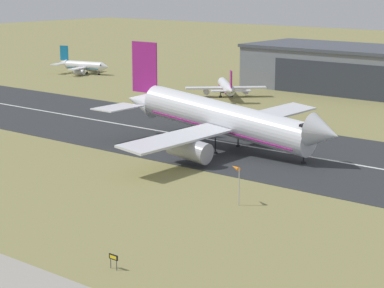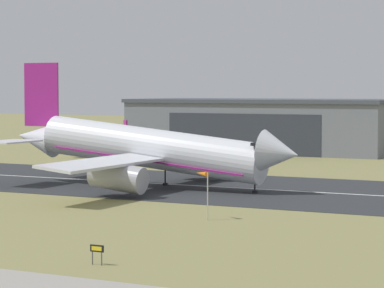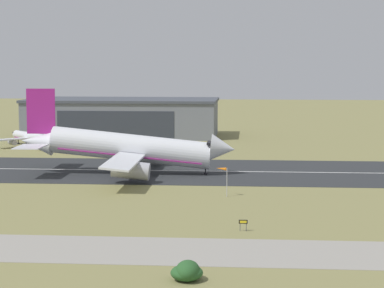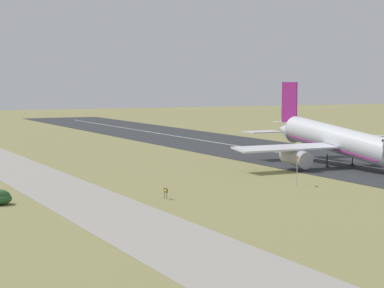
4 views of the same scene
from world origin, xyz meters
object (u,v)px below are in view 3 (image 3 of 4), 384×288
object	(u,v)px
airplane_landing	(129,149)
shrub_clump	(187,272)
airplane_parked_east	(31,137)
runway_sign	(243,223)
windsock_pole	(222,170)

from	to	relation	value
airplane_landing	shrub_clump	bearing A→B (deg)	-76.07
airplane_parked_east	airplane_landing	bearing A→B (deg)	-53.25
shrub_clump	runway_sign	bearing A→B (deg)	76.53
runway_sign	airplane_parked_east	bearing A→B (deg)	121.27
airplane_parked_east	shrub_clump	bearing A→B (deg)	-66.24
shrub_clump	windsock_pole	world-z (taller)	windsock_pole
shrub_clump	windsock_pole	distance (m)	56.50
airplane_parked_east	shrub_clump	xyz separation A→B (m)	(59.63, -135.45, -1.85)
shrub_clump	airplane_landing	bearing A→B (deg)	103.93
airplane_parked_east	runway_sign	xyz separation A→B (m)	(66.04, -108.72, -1.64)
shrub_clump	windsock_pole	xyz separation A→B (m)	(1.91, 56.32, 4.01)
airplane_parked_east	windsock_pole	distance (m)	100.26
shrub_clump	runway_sign	world-z (taller)	shrub_clump
shrub_clump	airplane_parked_east	bearing A→B (deg)	113.76
airplane_landing	shrub_clump	world-z (taller)	airplane_landing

